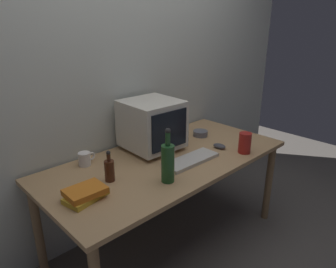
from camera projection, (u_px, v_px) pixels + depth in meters
The scene contains 12 objects.
ground_plane at pixel (168, 241), 2.42m from camera, with size 6.00×6.00×0.00m, color #56514C.
back_wall at pixel (124, 73), 2.31m from camera, with size 4.00×0.08×2.50m, color beige.
desk at pixel (168, 167), 2.20m from camera, with size 1.77×0.84×0.71m.
crt_monitor at pixel (152, 125), 2.26m from camera, with size 0.39×0.40×0.37m.
keyboard at pixel (191, 160), 2.12m from camera, with size 0.42×0.15×0.02m, color beige.
computer_mouse at pixel (219, 146), 2.33m from camera, with size 0.06×0.10×0.04m, color #3F3F47.
bottle_tall at pixel (168, 162), 1.82m from camera, with size 0.08×0.08×0.34m.
bottle_short at pixel (109, 170), 1.85m from camera, with size 0.06×0.06×0.20m.
book_stack at pixel (86, 194), 1.67m from camera, with size 0.25×0.18×0.06m.
mug at pixel (85, 159), 2.05m from camera, with size 0.12×0.08×0.09m.
cd_spindle at pixel (200, 133), 2.58m from camera, with size 0.12×0.12×0.04m, color #595B66.
metal_canister at pixel (245, 143), 2.24m from camera, with size 0.09×0.09×0.15m, color #A51E19.
Camera 1 is at (-1.37, -1.43, 1.62)m, focal length 33.25 mm.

